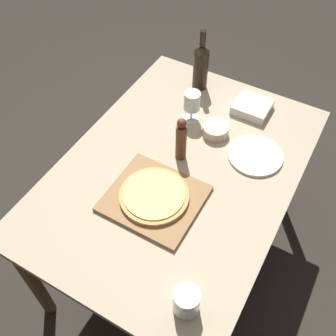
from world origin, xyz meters
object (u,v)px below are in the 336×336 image
object	(u,v)px
small_bowl	(215,130)
wine_glass	(192,102)
wine_bottle	(201,66)
pepper_mill	(181,140)
pizza	(154,195)

from	to	relation	value
small_bowl	wine_glass	bearing A→B (deg)	167.40
small_bowl	wine_bottle	bearing A→B (deg)	128.89
wine_glass	small_bowl	world-z (taller)	wine_glass
pepper_mill	small_bowl	bearing A→B (deg)	70.43
small_bowl	pizza	bearing A→B (deg)	-96.70
pizza	pepper_mill	size ratio (longest dim) A/B	1.26
pepper_mill	wine_glass	xyz separation A→B (m)	(-0.07, 0.23, 0.00)
pepper_mill	wine_glass	distance (m)	0.24
wine_bottle	wine_glass	distance (m)	0.25
pizza	small_bowl	xyz separation A→B (m)	(0.05, 0.45, -0.00)
pizza	small_bowl	distance (m)	0.46
wine_bottle	small_bowl	size ratio (longest dim) A/B	2.63
pizza	small_bowl	world-z (taller)	small_bowl
pizza	small_bowl	size ratio (longest dim) A/B	2.30
pizza	wine_bottle	size ratio (longest dim) A/B	0.87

